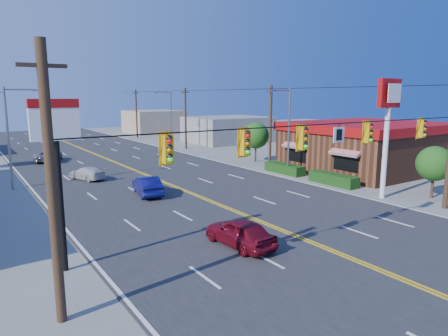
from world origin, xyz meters
TOP-DOWN VIEW (x-y plane):
  - ground at (0.00, 0.00)m, footprint 160.00×160.00m
  - road at (0.00, 20.00)m, footprint 20.00×120.00m
  - signal_span at (-0.12, 0.00)m, footprint 24.32×0.34m
  - kfc at (19.90, 12.00)m, footprint 16.30×12.40m
  - kfc_pylon at (11.00, 4.00)m, footprint 2.20×0.36m
  - pizza_hut_sign at (-11.00, 4.00)m, footprint 1.90×0.30m
  - streetlight_se at (10.79, 14.00)m, footprint 2.55×0.25m
  - streetlight_ne at (10.79, 38.00)m, footprint 2.55×0.25m
  - streetlight_sw at (-10.79, 22.00)m, footprint 2.55×0.25m
  - utility_pole_near at (12.20, 18.00)m, footprint 0.28×0.28m
  - utility_pole_mid at (12.20, 36.00)m, footprint 0.28×0.28m
  - utility_pole_far at (12.20, 54.00)m, footprint 0.28×0.28m
  - tree_kfc_rear at (13.50, 22.00)m, footprint 2.94×2.94m
  - tree_kfc_front at (14.00, 2.00)m, footprint 2.52×2.52m
  - bld_east_mid at (22.00, 40.00)m, footprint 12.00×10.00m
  - bld_east_far at (19.00, 62.00)m, footprint 10.00×10.00m
  - car_magenta at (-3.28, 2.00)m, footprint 1.90×4.18m
  - car_blue at (-2.92, 14.17)m, footprint 2.23×4.46m
  - car_white at (-5.16, 22.27)m, footprint 2.86×4.21m
  - car_silver at (-5.96, 34.68)m, footprint 3.90×5.21m

SIDE VIEW (x-z plane):
  - ground at x=0.00m, z-range 0.00..0.00m
  - road at x=0.00m, z-range 0.00..0.06m
  - car_white at x=-5.16m, z-range 0.00..1.13m
  - car_silver at x=-5.96m, z-range 0.00..1.31m
  - car_magenta at x=-3.28m, z-range 0.00..1.39m
  - car_blue at x=-2.92m, z-range 0.00..1.41m
  - bld_east_mid at x=22.00m, z-range 0.00..4.00m
  - bld_east_far at x=19.00m, z-range 0.00..4.40m
  - kfc at x=19.90m, z-range 0.03..4.73m
  - tree_kfc_front at x=14.00m, z-range 0.62..4.40m
  - tree_kfc_rear at x=13.50m, z-range 0.73..5.14m
  - utility_pole_near at x=12.20m, z-range 0.00..8.40m
  - utility_pole_mid at x=12.20m, z-range 0.00..8.40m
  - utility_pole_far at x=12.20m, z-range 0.00..8.40m
  - streetlight_se at x=10.79m, z-range 0.51..8.51m
  - streetlight_ne at x=10.79m, z-range 0.51..8.51m
  - streetlight_sw at x=-10.79m, z-range 0.51..8.51m
  - signal_span at x=-0.12m, z-range 0.39..9.39m
  - pizza_hut_sign at x=-11.00m, z-range 1.76..8.61m
  - kfc_pylon at x=11.00m, z-range 1.79..10.29m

